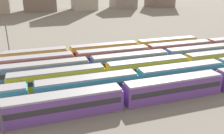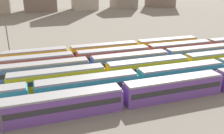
{
  "view_description": "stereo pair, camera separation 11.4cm",
  "coord_description": "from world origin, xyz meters",
  "px_view_note": "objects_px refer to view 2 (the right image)",
  "views": [
    {
      "loc": [
        -2.27,
        -32.41,
        19.51
      ],
      "look_at": [
        13.17,
        13.0,
        2.04
      ],
      "focal_mm": 38.51,
      "sensor_mm": 36.0,
      "label": 1
    },
    {
      "loc": [
        -2.17,
        -32.45,
        19.51
      ],
      "look_at": [
        13.17,
        13.0,
        2.04
      ],
      "focal_mm": 38.51,
      "sensor_mm": 36.0,
      "label": 2
    }
  ],
  "objects_px": {
    "train_track_4": "(180,49)",
    "catenary_pole_1": "(8,41)",
    "train_track_0": "(218,81)",
    "train_track_1": "(137,80)",
    "train_track_5": "(105,51)",
    "train_track_2": "(148,68)"
  },
  "relations": [
    {
      "from": "train_track_1",
      "to": "catenary_pole_1",
      "type": "xyz_separation_m",
      "value": [
        -23.41,
        24.09,
        3.65
      ]
    },
    {
      "from": "train_track_5",
      "to": "train_track_1",
      "type": "bearing_deg",
      "value": -90.04
    },
    {
      "from": "train_track_0",
      "to": "train_track_1",
      "type": "xyz_separation_m",
      "value": [
        -13.99,
        5.2,
        0.0
      ]
    },
    {
      "from": "train_track_2",
      "to": "catenary_pole_1",
      "type": "bearing_deg",
      "value": 146.22
    },
    {
      "from": "train_track_0",
      "to": "train_track_2",
      "type": "relative_size",
      "value": 1.34
    },
    {
      "from": "train_track_4",
      "to": "train_track_5",
      "type": "relative_size",
      "value": 1.68
    },
    {
      "from": "train_track_0",
      "to": "catenary_pole_1",
      "type": "height_order",
      "value": "catenary_pole_1"
    },
    {
      "from": "train_track_1",
      "to": "train_track_5",
      "type": "xyz_separation_m",
      "value": [
        0.01,
        20.8,
        -0.0
      ]
    },
    {
      "from": "catenary_pole_1",
      "to": "train_track_2",
      "type": "bearing_deg",
      "value": -33.78
    },
    {
      "from": "train_track_4",
      "to": "train_track_5",
      "type": "bearing_deg",
      "value": 165.09
    },
    {
      "from": "train_track_0",
      "to": "train_track_4",
      "type": "bearing_deg",
      "value": 75.05
    },
    {
      "from": "train_track_0",
      "to": "catenary_pole_1",
      "type": "relative_size",
      "value": 7.47
    },
    {
      "from": "train_track_1",
      "to": "catenary_pole_1",
      "type": "height_order",
      "value": "catenary_pole_1"
    },
    {
      "from": "train_track_2",
      "to": "train_track_0",
      "type": "bearing_deg",
      "value": -48.65
    },
    {
      "from": "train_track_5",
      "to": "catenary_pole_1",
      "type": "relative_size",
      "value": 5.58
    },
    {
      "from": "train_track_1",
      "to": "train_track_2",
      "type": "bearing_deg",
      "value": 47.06
    },
    {
      "from": "train_track_2",
      "to": "train_track_5",
      "type": "distance_m",
      "value": 16.33
    },
    {
      "from": "train_track_5",
      "to": "catenary_pole_1",
      "type": "distance_m",
      "value": 23.93
    },
    {
      "from": "train_track_0",
      "to": "train_track_1",
      "type": "relative_size",
      "value": 1.0
    },
    {
      "from": "catenary_pole_1",
      "to": "train_track_5",
      "type": "bearing_deg",
      "value": -8.0
    },
    {
      "from": "train_track_0",
      "to": "train_track_1",
      "type": "bearing_deg",
      "value": 159.61
    },
    {
      "from": "train_track_4",
      "to": "catenary_pole_1",
      "type": "bearing_deg",
      "value": 168.82
    }
  ]
}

